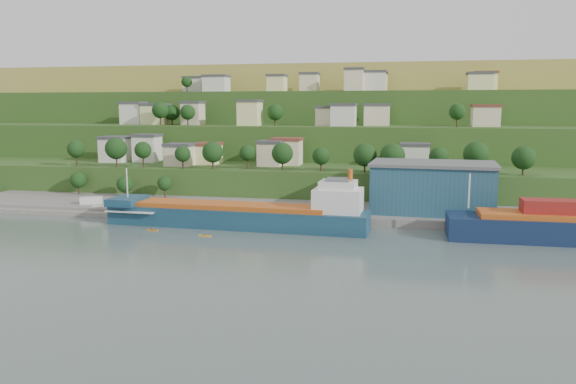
% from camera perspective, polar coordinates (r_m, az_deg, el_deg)
% --- Properties ---
extents(ground, '(500.00, 500.00, 0.00)m').
position_cam_1_polar(ground, '(126.96, -4.61, -4.45)').
color(ground, '#4D5D59').
rests_on(ground, ground).
extents(quay, '(220.00, 26.00, 4.00)m').
position_cam_1_polar(quay, '(150.32, 5.70, -2.42)').
color(quay, slate).
rests_on(quay, ground).
extents(pebble_beach, '(40.00, 18.00, 2.40)m').
position_cam_1_polar(pebble_beach, '(169.16, -20.71, -1.71)').
color(pebble_beach, slate).
rests_on(pebble_beach, ground).
extents(hillside, '(360.00, 210.79, 96.00)m').
position_cam_1_polar(hillside, '(291.03, 4.50, 2.93)').
color(hillside, '#284719').
rests_on(hillside, ground).
extents(cargo_ship_near, '(64.20, 13.05, 16.40)m').
position_cam_1_polar(cargo_ship_near, '(135.57, -4.42, -2.48)').
color(cargo_ship_near, '#122E45').
rests_on(cargo_ship_near, ground).
extents(warehouse, '(32.28, 21.17, 12.80)m').
position_cam_1_polar(warehouse, '(148.40, 14.46, 0.51)').
color(warehouse, navy).
rests_on(warehouse, quay).
extents(caravan, '(6.40, 4.70, 2.76)m').
position_cam_1_polar(caravan, '(165.62, -19.35, -0.94)').
color(caravan, silver).
rests_on(caravan, pebble_beach).
extents(dinghy, '(4.63, 2.84, 0.87)m').
position_cam_1_polar(dinghy, '(161.38, -18.52, -1.48)').
color(dinghy, silver).
rests_on(dinghy, pebble_beach).
extents(kayak_orange, '(3.16, 1.12, 0.78)m').
position_cam_1_polar(kayak_orange, '(135.59, -13.62, -3.73)').
color(kayak_orange, orange).
rests_on(kayak_orange, ground).
extents(kayak_yellow, '(3.10, 1.02, 0.76)m').
position_cam_1_polar(kayak_yellow, '(127.50, -8.45, -4.36)').
color(kayak_yellow, gold).
rests_on(kayak_yellow, ground).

